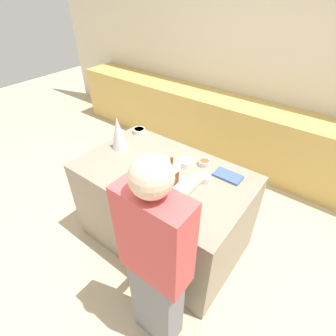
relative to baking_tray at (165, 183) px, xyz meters
The scene contains 13 objects.
ground_plane 0.93m from the baking_tray, 133.52° to the left, with size 12.00×12.00×0.00m, color #C6B28E.
wall_back 2.33m from the baking_tray, 92.80° to the left, with size 8.00×0.05×2.60m.
back_cabinet_block 2.03m from the baking_tray, 93.27° to the left, with size 6.00×0.60×0.89m.
kitchen_island 0.49m from the baking_tray, 133.52° to the left, with size 1.55×0.96×0.91m.
baking_tray is the anchor object (origin of this frame).
gingerbread_house 0.11m from the baking_tray, 26.63° to the left, with size 0.20×0.16×0.26m.
decorative_tree 0.73m from the baking_tray, 166.66° to the left, with size 0.15×0.15×0.33m.
candy_bowl_beside_tree 0.33m from the baking_tray, 42.69° to the left, with size 0.10×0.10×0.05m.
candy_bowl_behind_tray 0.44m from the baking_tray, 73.22° to the left, with size 0.11×0.11×0.05m.
candy_bowl_center_rear 0.32m from the baking_tray, 90.68° to the left, with size 0.13×0.13×0.05m.
candy_bowl_front_corner 0.90m from the baking_tray, 145.81° to the left, with size 0.13×0.13×0.04m.
cookbook 0.54m from the baking_tray, 46.14° to the left, with size 0.24×0.14×0.02m.
person 0.73m from the baking_tray, 56.40° to the right, with size 0.44×0.55×1.67m.
Camera 1 is at (1.14, -1.42, 2.31)m, focal length 28.00 mm.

